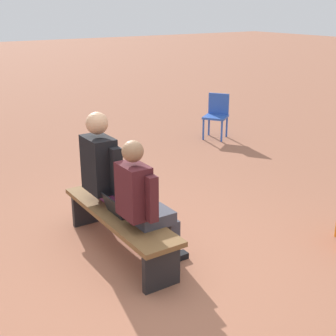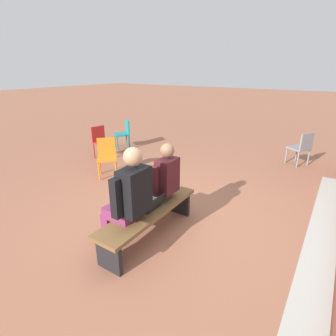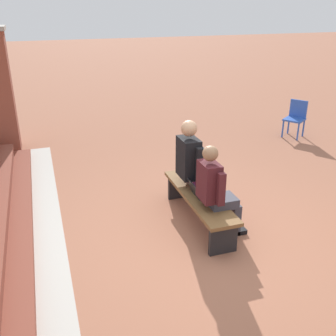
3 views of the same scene
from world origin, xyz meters
name	(u,v)px [view 3 (image 3 of 3)]	position (x,y,z in m)	size (l,w,h in m)	color
ground_plane	(203,235)	(0.00, 0.00, 0.00)	(60.00, 60.00, 0.00)	#9E6047
concrete_strip	(50,248)	(0.35, 2.01, 0.00)	(7.84, 0.40, 0.01)	#B7B2A8
bench	(199,200)	(0.35, -0.07, 0.35)	(1.80, 0.44, 0.45)	brown
person_student	(216,189)	(-0.04, -0.13, 0.70)	(0.52, 0.66, 1.31)	#383842
person_adult	(196,165)	(0.69, -0.14, 0.75)	(0.60, 0.75, 1.43)	#7F2D5B
laptop	(199,192)	(0.32, -0.06, 0.50)	(0.32, 0.29, 0.21)	black
plastic_chair_near_bench_left	(296,116)	(3.27, -3.71, 0.48)	(0.58, 0.58, 0.84)	#2D56B7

